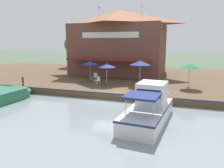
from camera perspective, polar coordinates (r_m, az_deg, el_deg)
The scene contains 14 objects.
ground_plane at distance 18.73m, azimuth -1.00°, elevation -4.45°, with size 220.00×220.00×0.00m, color #4C5B47.
quay_deck at distance 29.05m, azimuth 6.24°, elevation 1.57°, with size 22.00×56.00×0.60m, color brown.
quay_edge_fender at distance 18.66m, azimuth -0.90°, elevation -2.45°, with size 0.20×50.40×0.10m, color #2D2D33.
waterfront_restaurant at distance 31.32m, azimuth 2.06°, elevation 10.95°, with size 10.85×12.67×9.33m.
patio_umbrella_far_corner at distance 24.45m, azimuth -5.76°, elevation 5.44°, with size 1.80×1.80×2.29m.
patio_umbrella_back_row at distance 22.38m, azimuth 7.37°, elevation 5.49°, with size 2.12×2.12×2.55m.
patio_umbrella_by_entrance at distance 22.30m, azimuth -1.43°, elevation 4.86°, with size 1.91×1.91×2.25m.
patio_umbrella_near_quay_edge at distance 22.13m, azimuth 19.65°, elevation 4.41°, with size 2.02×2.02×2.35m.
cafe_chair_under_first_umbrella at distance 25.42m, azimuth -4.44°, elevation 2.05°, with size 0.44×0.44×0.85m.
cafe_chair_far_corner_seat at distance 22.73m, azimuth -3.79°, elevation 1.02°, with size 0.59×0.59×0.85m.
motorboat_fourth_along at distance 14.26m, azimuth 10.03°, elevation -5.96°, with size 6.99×2.66×2.33m.
mooring_post at distance 23.36m, azimuth -22.25°, elevation 0.56°, with size 0.22×0.22×0.98m.
tree_upstream_bank at distance 34.84m, azimuth 3.49°, elevation 10.31°, with size 4.46×4.24×6.28m.
tree_downstream_bank at distance 40.56m, azimuth -9.27°, elevation 10.58°, with size 4.43×4.22×6.50m.
Camera 1 is at (17.04, 6.02, 4.92)m, focal length 35.00 mm.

